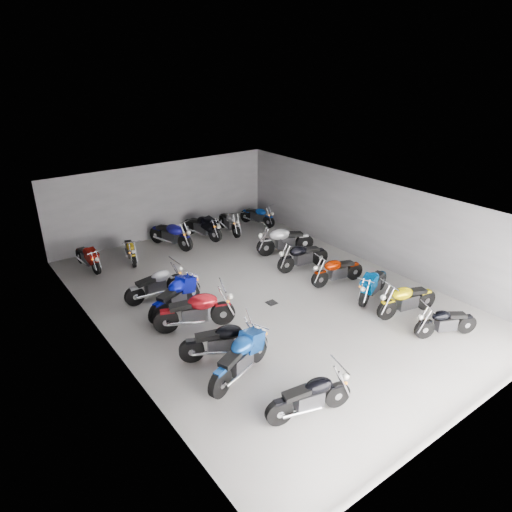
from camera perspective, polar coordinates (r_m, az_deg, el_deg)
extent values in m
plane|color=gray|center=(15.08, 0.78, -5.12)|extent=(14.00, 14.00, 0.00)
cube|color=slate|center=(20.06, -11.44, 6.86)|extent=(10.00, 0.10, 3.20)
cube|color=slate|center=(12.31, -18.14, -5.05)|extent=(0.10, 14.00, 3.20)
cube|color=slate|center=(17.65, 13.90, 4.29)|extent=(0.10, 14.00, 3.20)
cube|color=black|center=(13.81, 0.86, 6.65)|extent=(10.00, 14.00, 0.04)
cube|color=black|center=(14.73, 1.96, -5.85)|extent=(0.32, 0.32, 0.01)
cylinder|color=black|center=(10.85, 10.07, -16.70)|extent=(0.64, 0.28, 0.63)
cylinder|color=black|center=(10.30, 2.91, -18.92)|extent=(0.65, 0.30, 0.63)
cube|color=#2D2D30|center=(10.49, 6.64, -17.41)|extent=(0.69, 0.44, 0.39)
ellipsoid|color=black|center=(10.37, 7.81, -15.76)|extent=(0.75, 0.54, 0.36)
cube|color=black|center=(10.19, 5.08, -16.74)|extent=(0.65, 0.41, 0.18)
cylinder|color=black|center=(12.00, 0.25, -11.52)|extent=(0.72, 0.38, 0.71)
cylinder|color=black|center=(10.96, -4.52, -15.57)|extent=(0.73, 0.40, 0.71)
cube|color=#2D2D30|center=(11.40, -2.02, -13.02)|extent=(0.79, 0.56, 0.45)
ellipsoid|color=navy|center=(11.35, -1.32, -10.97)|extent=(0.86, 0.68, 0.40)
cube|color=black|center=(10.98, -3.14, -12.64)|extent=(0.74, 0.53, 0.20)
cylinder|color=black|center=(12.23, -0.94, -10.91)|extent=(0.65, 0.40, 0.66)
cylinder|color=black|center=(12.10, -8.05, -11.63)|extent=(0.66, 0.42, 0.66)
cube|color=#2D2D30|center=(12.08, -4.48, -10.89)|extent=(0.74, 0.56, 0.41)
ellipsoid|color=black|center=(11.92, -3.44, -9.47)|extent=(0.81, 0.67, 0.37)
cube|color=black|center=(11.90, -6.13, -9.90)|extent=(0.69, 0.52, 0.19)
cylinder|color=black|center=(13.51, -4.18, -7.14)|extent=(0.73, 0.40, 0.73)
cylinder|color=black|center=(13.34, -11.18, -8.00)|extent=(0.74, 0.42, 0.73)
cube|color=#2D2D30|center=(13.34, -7.68, -7.16)|extent=(0.81, 0.58, 0.45)
ellipsoid|color=maroon|center=(13.19, -6.69, -5.68)|extent=(0.88, 0.70, 0.41)
cube|color=black|center=(13.15, -9.33, -6.17)|extent=(0.76, 0.54, 0.21)
cylinder|color=black|center=(14.80, -8.01, -4.46)|extent=(0.69, 0.38, 0.68)
cylinder|color=black|center=(13.81, -12.12, -7.00)|extent=(0.70, 0.40, 0.68)
cube|color=#2D2D30|center=(14.24, -10.02, -5.32)|extent=(0.76, 0.55, 0.43)
ellipsoid|color=#070E97|center=(14.23, -9.49, -3.73)|extent=(0.83, 0.67, 0.39)
cube|color=black|center=(13.88, -11.04, -4.81)|extent=(0.72, 0.52, 0.19)
cylinder|color=black|center=(15.46, -9.98, -3.38)|extent=(0.64, 0.14, 0.64)
cylinder|color=black|center=(14.95, -14.93, -4.86)|extent=(0.64, 0.16, 0.64)
cube|color=#2D2D30|center=(15.15, -12.45, -3.78)|extent=(0.66, 0.31, 0.40)
ellipsoid|color=#B8B8BF|center=(15.08, -11.80, -2.47)|extent=(0.69, 0.41, 0.36)
cube|color=black|center=(14.91, -13.65, -3.15)|extent=(0.62, 0.29, 0.18)
cylinder|color=black|center=(13.72, 20.29, -8.57)|extent=(0.57, 0.35, 0.58)
cylinder|color=black|center=(14.41, 24.78, -7.74)|extent=(0.58, 0.36, 0.58)
cube|color=#2D2D30|center=(14.01, 22.65, -7.84)|extent=(0.64, 0.49, 0.36)
ellipsoid|color=black|center=(13.76, 22.15, -6.94)|extent=(0.71, 0.58, 0.32)
cube|color=black|center=(14.04, 23.80, -6.78)|extent=(0.60, 0.46, 0.16)
cylinder|color=black|center=(14.26, 16.04, -6.47)|extent=(0.67, 0.27, 0.66)
cylinder|color=black|center=(15.18, 20.41, -5.13)|extent=(0.68, 0.29, 0.66)
cube|color=#2D2D30|center=(14.66, 18.35, -5.43)|extent=(0.72, 0.44, 0.41)
ellipsoid|color=#D6BC06|center=(14.37, 17.84, -4.49)|extent=(0.77, 0.55, 0.37)
cube|color=black|center=(14.74, 19.45, -4.16)|extent=(0.67, 0.41, 0.19)
cylinder|color=black|center=(14.81, 13.38, -5.04)|extent=(0.63, 0.32, 0.62)
cylinder|color=black|center=(15.99, 15.34, -2.99)|extent=(0.64, 0.33, 0.62)
cube|color=#2D2D30|center=(15.35, 14.44, -3.66)|extent=(0.69, 0.48, 0.39)
ellipsoid|color=#00448D|center=(15.03, 14.25, -2.92)|extent=(0.75, 0.58, 0.35)
cube|color=black|center=(15.50, 14.97, -2.32)|extent=(0.65, 0.44, 0.18)
cylinder|color=black|center=(15.68, 7.99, -2.87)|extent=(0.64, 0.24, 0.63)
cylinder|color=black|center=(16.45, 12.15, -1.86)|extent=(0.65, 0.26, 0.63)
cube|color=#2D2D30|center=(16.01, 10.15, -2.03)|extent=(0.68, 0.41, 0.39)
ellipsoid|color=#891800|center=(15.76, 9.58, -1.16)|extent=(0.73, 0.51, 0.35)
cube|color=black|center=(16.07, 11.13, -0.93)|extent=(0.64, 0.38, 0.18)
cylinder|color=black|center=(16.59, 3.75, -1.07)|extent=(0.67, 0.23, 0.66)
cylinder|color=black|center=(17.35, 7.95, -0.09)|extent=(0.67, 0.25, 0.66)
cube|color=#2D2D30|center=(16.91, 5.91, -0.26)|extent=(0.70, 0.40, 0.41)
ellipsoid|color=black|center=(16.67, 5.31, 0.63)|extent=(0.75, 0.51, 0.37)
cube|color=black|center=(16.97, 6.88, 0.84)|extent=(0.66, 0.38, 0.19)
cylinder|color=black|center=(17.95, 1.22, 1.10)|extent=(0.73, 0.38, 0.72)
cylinder|color=black|center=(18.49, 6.05, 1.67)|extent=(0.74, 0.40, 0.72)
cube|color=#2D2D30|center=(18.16, 3.68, 1.72)|extent=(0.80, 0.56, 0.45)
ellipsoid|color=#B1B0B6|center=(17.95, 2.97, 2.70)|extent=(0.87, 0.68, 0.41)
cube|color=black|center=(18.17, 4.78, 2.77)|extent=(0.75, 0.53, 0.21)
cylinder|color=black|center=(17.45, -19.35, -1.27)|extent=(0.18, 0.60, 0.59)
cylinder|color=black|center=(18.59, -21.07, 0.02)|extent=(0.20, 0.60, 0.59)
cube|color=#2D2D30|center=(17.98, -20.28, -0.34)|extent=(0.34, 0.62, 0.37)
ellipsoid|color=maroon|center=(17.70, -20.15, 0.33)|extent=(0.43, 0.66, 0.33)
cube|color=black|center=(18.14, -20.77, 0.68)|extent=(0.32, 0.58, 0.17)
cylinder|color=black|center=(17.62, -15.05, -0.49)|extent=(0.24, 0.58, 0.57)
cylinder|color=black|center=(18.80, -15.69, 1.00)|extent=(0.26, 0.58, 0.57)
cube|color=#2D2D30|center=(18.17, -15.41, 0.53)|extent=(0.39, 0.62, 0.36)
ellipsoid|color=yellow|center=(17.88, -15.41, 1.14)|extent=(0.48, 0.67, 0.32)
cube|color=black|center=(18.34, -15.63, 1.57)|extent=(0.37, 0.58, 0.16)
cylinder|color=black|center=(18.60, -8.83, 1.62)|extent=(0.37, 0.71, 0.70)
cylinder|color=black|center=(19.66, -12.27, 2.59)|extent=(0.39, 0.72, 0.70)
cube|color=#2D2D30|center=(19.08, -10.62, 2.43)|extent=(0.55, 0.78, 0.44)
ellipsoid|color=navy|center=(18.80, -10.17, 3.28)|extent=(0.66, 0.85, 0.40)
cube|color=black|center=(19.21, -11.44, 3.49)|extent=(0.51, 0.73, 0.20)
cylinder|color=black|center=(19.40, -5.14, 2.70)|extent=(0.33, 0.68, 0.67)
cylinder|color=black|center=(20.37, -8.34, 3.59)|extent=(0.34, 0.68, 0.67)
cube|color=#2D2D30|center=(19.84, -6.79, 3.44)|extent=(0.50, 0.74, 0.42)
ellipsoid|color=black|center=(19.58, -6.34, 4.22)|extent=(0.61, 0.80, 0.37)
cube|color=black|center=(19.96, -7.54, 4.42)|extent=(0.46, 0.69, 0.19)
cylinder|color=black|center=(19.80, -2.48, 3.18)|extent=(0.23, 0.64, 0.63)
cylinder|color=black|center=(21.03, -4.13, 4.39)|extent=(0.25, 0.65, 0.63)
cube|color=#2D2D30|center=(20.38, -3.33, 4.06)|extent=(0.39, 0.68, 0.39)
ellipsoid|color=#A0A1A7|center=(20.09, -3.10, 4.73)|extent=(0.50, 0.73, 0.36)
cube|color=black|center=(20.57, -3.71, 5.05)|extent=(0.37, 0.64, 0.18)
cylinder|color=black|center=(20.95, 1.60, 4.30)|extent=(0.28, 0.60, 0.59)
cylinder|color=black|center=(21.70, -1.27, 5.01)|extent=(0.30, 0.60, 0.59)
cube|color=#2D2D30|center=(21.29, 0.14, 4.90)|extent=(0.44, 0.65, 0.37)
ellipsoid|color=#0A389C|center=(21.08, 0.58, 5.55)|extent=(0.53, 0.70, 0.33)
cube|color=black|center=(21.38, -0.49, 5.71)|extent=(0.41, 0.61, 0.17)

